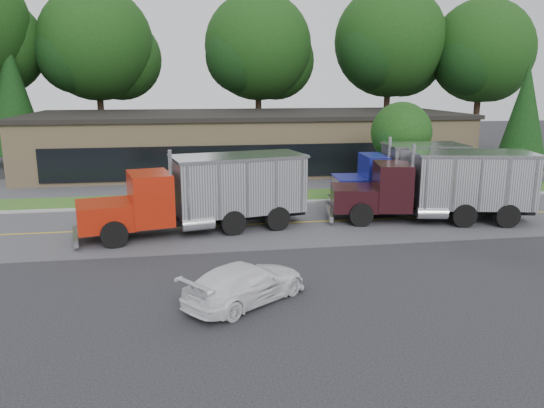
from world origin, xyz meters
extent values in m
plane|color=#38383E|center=(0.00, 0.00, 0.00)|extent=(140.00, 140.00, 0.00)
cube|color=#5D5D62|center=(0.00, 9.00, 0.00)|extent=(60.00, 8.00, 0.02)
cube|color=gold|center=(0.00, 9.00, 0.00)|extent=(60.00, 0.12, 0.01)
cube|color=#9E9E99|center=(0.00, 13.20, 0.00)|extent=(60.00, 0.30, 0.12)
cube|color=#336623|center=(0.00, 15.00, 0.00)|extent=(60.00, 3.40, 0.03)
cube|color=#5D5D62|center=(0.00, 20.00, 0.00)|extent=(60.00, 7.00, 0.02)
cube|color=tan|center=(2.00, 26.00, 2.00)|extent=(32.00, 12.00, 4.00)
cylinder|color=#382619|center=(-10.00, 34.00, 2.63)|extent=(0.56, 0.56, 5.27)
sphere|color=black|center=(-10.00, 34.00, 9.78)|extent=(9.63, 9.63, 9.63)
sphere|color=black|center=(-8.19, 35.20, 8.57)|extent=(7.22, 7.22, 7.22)
sphere|color=black|center=(-11.50, 33.10, 8.88)|extent=(6.62, 6.62, 6.62)
cylinder|color=#382619|center=(4.00, 34.00, 2.61)|extent=(0.56, 0.56, 5.22)
sphere|color=black|center=(4.00, 34.00, 9.70)|extent=(9.55, 9.55, 9.55)
sphere|color=black|center=(5.79, 35.19, 8.50)|extent=(7.16, 7.16, 7.16)
sphere|color=black|center=(2.51, 33.10, 8.80)|extent=(6.56, 6.56, 6.56)
cylinder|color=#382619|center=(16.00, 33.00, 2.75)|extent=(0.56, 0.56, 5.50)
sphere|color=black|center=(16.00, 33.00, 10.21)|extent=(10.05, 10.05, 10.05)
sphere|color=black|center=(17.88, 34.26, 8.95)|extent=(7.54, 7.54, 7.54)
sphere|color=black|center=(14.43, 32.06, 9.26)|extent=(6.91, 6.91, 6.91)
cylinder|color=#382619|center=(24.00, 31.00, 2.51)|extent=(0.56, 0.56, 5.02)
sphere|color=black|center=(24.00, 31.00, 9.32)|extent=(9.18, 9.18, 9.18)
sphere|color=black|center=(25.72, 32.15, 8.17)|extent=(6.88, 6.88, 6.88)
sphere|color=black|center=(22.57, 30.14, 8.46)|extent=(6.31, 6.31, 6.31)
cylinder|color=#382619|center=(-16.00, 30.00, 0.50)|extent=(0.44, 0.44, 1.00)
cone|color=black|center=(-16.00, 30.00, 5.56)|extent=(4.45, 4.45, 9.09)
cylinder|color=#382619|center=(20.00, 18.00, 0.50)|extent=(0.44, 0.44, 1.00)
cone|color=black|center=(20.00, 18.00, 4.35)|extent=(3.48, 3.48, 7.12)
cylinder|color=#382619|center=(10.00, 15.00, 0.99)|extent=(0.56, 0.56, 1.97)
sphere|color=black|center=(10.00, 15.00, 3.66)|extent=(3.60, 3.60, 3.60)
sphere|color=black|center=(10.68, 15.45, 3.21)|extent=(2.70, 2.70, 2.70)
sphere|color=black|center=(9.44, 14.66, 3.32)|extent=(2.48, 2.48, 2.48)
cube|color=black|center=(-2.03, 8.28, 0.57)|extent=(9.66, 3.01, 0.28)
cube|color=#AD1E0C|center=(-6.14, 7.39, 1.12)|extent=(2.74, 2.73, 1.10)
cube|color=#AD1E0C|center=(-4.29, 7.79, 1.72)|extent=(2.15, 2.70, 2.20)
cube|color=black|center=(-5.01, 7.64, 2.12)|extent=(0.50, 2.07, 0.90)
cube|color=silver|center=(-0.38, 8.63, 2.02)|extent=(6.18, 3.66, 2.50)
cube|color=silver|center=(-0.38, 8.63, 3.32)|extent=(6.36, 3.84, 0.12)
cylinder|color=black|center=(-6.17, 8.56, 0.57)|extent=(1.15, 0.57, 1.10)
cylinder|color=black|center=(-5.69, 6.31, 0.57)|extent=(1.15, 0.57, 1.10)
cylinder|color=black|center=(-0.21, 9.84, 0.57)|extent=(1.15, 0.57, 1.10)
cylinder|color=black|center=(0.27, 7.59, 0.57)|extent=(1.15, 0.57, 1.10)
cube|color=black|center=(8.71, 11.50, 0.57)|extent=(6.65, 1.49, 0.28)
cube|color=navy|center=(5.85, 11.71, 1.12)|extent=(1.74, 2.41, 1.10)
cube|color=navy|center=(7.14, 11.62, 1.72)|extent=(1.32, 2.48, 2.20)
cube|color=black|center=(6.64, 11.66, 2.12)|extent=(0.22, 2.10, 0.90)
cube|color=silver|center=(9.86, 11.41, 2.02)|extent=(4.12, 2.79, 2.50)
cube|color=silver|center=(9.86, 11.41, 3.32)|extent=(4.28, 2.95, 0.12)
cylinder|color=black|center=(6.08, 12.85, 0.57)|extent=(1.12, 0.43, 1.10)
cylinder|color=black|center=(5.91, 10.56, 0.57)|extent=(1.12, 0.43, 1.10)
cylinder|color=black|center=(10.23, 12.54, 0.57)|extent=(1.12, 0.43, 1.10)
cylinder|color=black|center=(10.06, 10.25, 0.57)|extent=(1.12, 0.43, 1.10)
cube|color=black|center=(9.16, 8.27, 0.57)|extent=(9.11, 2.72, 0.28)
cube|color=black|center=(5.28, 9.02, 1.12)|extent=(2.57, 2.67, 1.10)
cube|color=black|center=(7.02, 8.68, 1.72)|extent=(2.01, 2.66, 2.20)
cube|color=black|center=(6.35, 8.81, 2.12)|extent=(0.46, 2.07, 0.90)
cube|color=silver|center=(10.71, 7.96, 2.02)|extent=(5.81, 3.49, 2.50)
cube|color=silver|center=(10.71, 7.96, 3.32)|extent=(5.98, 3.67, 0.12)
cylinder|color=black|center=(5.69, 10.11, 0.57)|extent=(1.15, 0.55, 1.10)
cylinder|color=black|center=(5.25, 7.85, 0.57)|extent=(1.15, 0.55, 1.10)
cylinder|color=black|center=(11.32, 9.02, 0.57)|extent=(1.15, 0.55, 1.10)
cylinder|color=black|center=(10.88, 6.76, 0.57)|extent=(1.15, 0.55, 1.10)
imported|color=white|center=(-1.03, 0.06, 0.61)|extent=(4.40, 3.94, 1.23)
camera|label=1|loc=(-2.66, -15.06, 6.60)|focal=35.00mm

